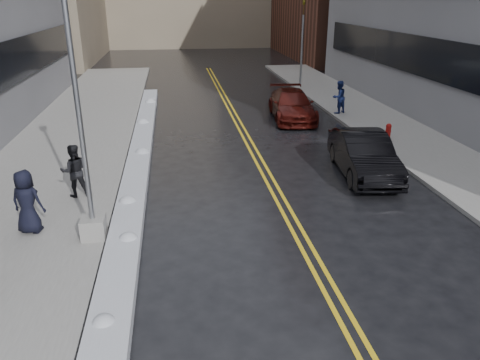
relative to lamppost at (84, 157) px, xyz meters
name	(u,v)px	position (x,y,z in m)	size (l,w,h in m)	color
ground	(219,272)	(3.30, -2.00, -2.53)	(160.00, 160.00, 0.00)	black
sidewalk_west	(63,154)	(-2.45, 8.00, -2.46)	(5.50, 50.00, 0.15)	gray
sidewalk_east	(407,139)	(13.30, 8.00, -2.46)	(4.00, 50.00, 0.15)	gray
lane_line_left	(248,148)	(5.65, 8.00, -2.53)	(0.12, 50.00, 0.01)	gold
lane_line_right	(255,147)	(5.95, 8.00, -2.53)	(0.12, 50.00, 0.01)	gold
snow_ridge	(138,164)	(0.85, 6.00, -2.36)	(0.90, 30.00, 0.34)	#B7BAC1
lamppost	(84,157)	(0.00, 0.00, 0.00)	(0.65, 0.65, 7.62)	gray
fire_hydrant	(388,130)	(12.30, 8.00, -1.98)	(0.26, 0.26, 0.73)	maroon
traffic_signal	(302,40)	(11.80, 22.00, 0.87)	(0.16, 0.20, 6.00)	gray
pedestrian_b	(74,171)	(-1.00, 3.10, -1.49)	(0.87, 0.68, 1.79)	black
pedestrian_c	(27,202)	(-1.83, 0.61, -1.45)	(0.91, 0.59, 1.87)	black
pedestrian_east	(339,97)	(11.68, 13.27, -1.46)	(0.89, 0.70, 1.84)	navy
car_black	(364,155)	(9.44, 3.99, -1.72)	(1.73, 4.96, 1.63)	black
car_maroon	(292,105)	(8.86, 12.89, -1.75)	(2.19, 5.38, 1.56)	#400E0A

